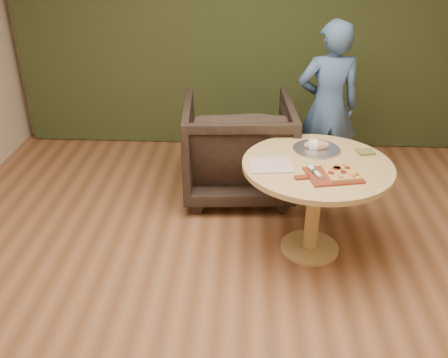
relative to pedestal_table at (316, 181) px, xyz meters
name	(u,v)px	position (x,y,z in m)	size (l,w,h in m)	color
room_shell	(232,118)	(-0.59, -0.82, 0.79)	(5.04, 6.04, 2.84)	#935E3A
curtain	(243,16)	(-0.59, 2.08, 0.79)	(4.80, 0.14, 2.78)	#263116
pedestal_table	(316,181)	(0.00, 0.00, 0.00)	(1.08, 1.08, 0.75)	tan
pizza_paddle	(332,175)	(0.07, -0.20, 0.15)	(0.47, 0.35, 0.01)	maroon
flatbread_pizza	(342,173)	(0.14, -0.20, 0.17)	(0.26, 0.26, 0.04)	tan
cutlery_roll	(315,171)	(-0.04, -0.19, 0.17)	(0.09, 0.19, 0.03)	silver
newspaper	(271,165)	(-0.34, -0.06, 0.15)	(0.30, 0.25, 0.01)	white
serving_tray	(316,149)	(0.02, 0.23, 0.15)	(0.36, 0.36, 0.02)	silver
bread_roll	(316,145)	(0.01, 0.23, 0.18)	(0.19, 0.09, 0.09)	tan
green_packet	(365,152)	(0.37, 0.19, 0.15)	(0.12, 0.10, 0.02)	#555B29
armchair	(238,143)	(-0.59, 0.90, -0.11)	(0.96, 0.90, 0.99)	black
person_standing	(328,107)	(0.21, 1.10, 0.17)	(0.57, 0.37, 1.56)	#3F6291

